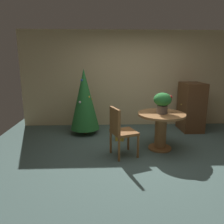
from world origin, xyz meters
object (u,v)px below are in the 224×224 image
(flower_vase, at_px, (163,101))
(holiday_tree, at_px, (84,99))
(wooden_chair_left, at_px, (120,129))
(round_dining_table, at_px, (161,125))
(gift_box_gold, at_px, (120,136))
(wooden_cabinet, at_px, (191,107))

(flower_vase, bearing_deg, holiday_tree, 146.77)
(wooden_chair_left, height_order, holiday_tree, holiday_tree)
(holiday_tree, bearing_deg, round_dining_table, -32.93)
(flower_vase, xyz_separation_m, gift_box_gold, (-0.80, 0.56, -0.91))
(round_dining_table, distance_m, wooden_cabinet, 1.68)
(gift_box_gold, bearing_deg, round_dining_table, -34.49)
(wooden_cabinet, bearing_deg, holiday_tree, -176.17)
(wooden_chair_left, height_order, gift_box_gold, wooden_chair_left)
(gift_box_gold, height_order, wooden_cabinet, wooden_cabinet)
(flower_vase, xyz_separation_m, wooden_chair_left, (-0.86, -0.30, -0.48))
(wooden_chair_left, xyz_separation_m, wooden_cabinet, (1.97, 1.56, 0.09))
(flower_vase, bearing_deg, gift_box_gold, 144.93)
(holiday_tree, bearing_deg, flower_vase, -33.23)
(gift_box_gold, xyz_separation_m, wooden_cabinet, (1.91, 0.70, 0.52))
(flower_vase, xyz_separation_m, holiday_tree, (-1.64, 1.08, -0.14))
(flower_vase, height_order, holiday_tree, holiday_tree)
(flower_vase, height_order, wooden_chair_left, flower_vase)
(round_dining_table, relative_size, wooden_chair_left, 1.00)
(wooden_cabinet, bearing_deg, gift_box_gold, -159.87)
(round_dining_table, height_order, wooden_cabinet, wooden_cabinet)
(wooden_chair_left, relative_size, wooden_cabinet, 0.76)
(round_dining_table, bearing_deg, wooden_chair_left, -160.00)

